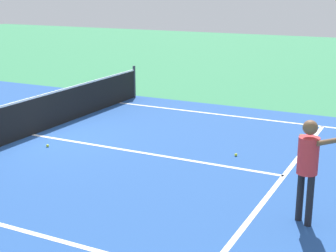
# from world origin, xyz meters

# --- Properties ---
(ground_plane) EXTENTS (60.00, 60.00, 0.00)m
(ground_plane) POSITION_xyz_m (0.00, 0.00, 0.00)
(ground_plane) COLOR #337F51
(court_surface_inbounds) EXTENTS (10.62, 24.40, 0.00)m
(court_surface_inbounds) POSITION_xyz_m (0.00, 0.00, 0.00)
(court_surface_inbounds) COLOR #234C93
(court_surface_inbounds) RESTS_ON ground_plane
(line_sideline_right) EXTENTS (0.10, 11.89, 0.01)m
(line_sideline_right) POSITION_xyz_m (4.11, -5.95, 0.00)
(line_sideline_right) COLOR white
(line_sideline_right) RESTS_ON ground_plane
(line_service_near) EXTENTS (8.22, 0.10, 0.01)m
(line_service_near) POSITION_xyz_m (0.00, -6.40, 0.00)
(line_service_near) COLOR white
(line_service_near) RESTS_ON ground_plane
(line_center_service) EXTENTS (0.10, 6.40, 0.01)m
(line_center_service) POSITION_xyz_m (0.00, -3.20, 0.00)
(line_center_service) COLOR white
(line_center_service) RESTS_ON ground_plane
(net) EXTENTS (10.23, 0.09, 1.07)m
(net) POSITION_xyz_m (0.00, 0.00, 0.49)
(net) COLOR #33383D
(net) RESTS_ON ground_plane
(player_near) EXTENTS (0.91, 0.96, 1.68)m
(player_near) POSITION_xyz_m (-1.87, -7.21, 1.05)
(player_near) COLOR black
(player_near) RESTS_ON ground_plane
(tennis_ball_mid_court) EXTENTS (0.07, 0.07, 0.07)m
(tennis_ball_mid_court) POSITION_xyz_m (0.73, -5.15, 0.03)
(tennis_ball_mid_court) COLOR #CCE033
(tennis_ball_mid_court) RESTS_ON ground_plane
(tennis_ball_near_net) EXTENTS (0.07, 0.07, 0.07)m
(tennis_ball_near_net) POSITION_xyz_m (-0.62, -1.00, 0.03)
(tennis_ball_near_net) COLOR #CCE033
(tennis_ball_near_net) RESTS_ON ground_plane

